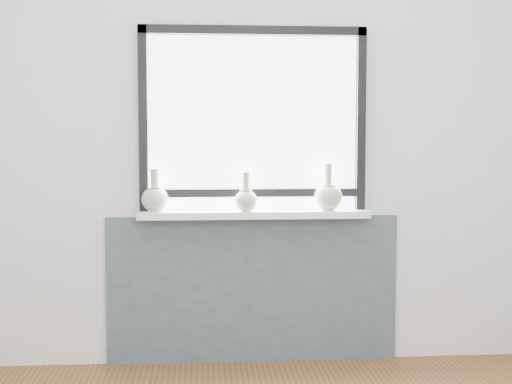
{
  "coord_description": "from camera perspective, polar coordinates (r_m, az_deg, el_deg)",
  "views": [
    {
      "loc": [
        -0.3,
        -2.33,
        1.31
      ],
      "look_at": [
        0.0,
        1.55,
        1.02
      ],
      "focal_mm": 50.0,
      "sensor_mm": 36.0,
      "label": 1
    }
  ],
  "objects": [
    {
      "name": "windowsill",
      "position": [
        4.07,
        -0.17,
        -1.8
      ],
      "size": [
        1.32,
        0.18,
        0.04
      ],
      "primitive_type": "cube",
      "color": "white",
      "rests_on": "apron_panel"
    },
    {
      "name": "back_wall",
      "position": [
        4.15,
        -0.28,
        4.12
      ],
      "size": [
        3.6,
        0.02,
        2.6
      ],
      "primitive_type": "cube",
      "color": "silver",
      "rests_on": "ground"
    },
    {
      "name": "vase_a",
      "position": [
        4.06,
        -8.08,
        -0.44
      ],
      "size": [
        0.15,
        0.15,
        0.24
      ],
      "rotation": [
        0.0,
        0.0,
        0.29
      ],
      "color": "#B6BD9A",
      "rests_on": "windowsill"
    },
    {
      "name": "vase_c",
      "position": [
        4.12,
        5.8,
        -0.28
      ],
      "size": [
        0.16,
        0.16,
        0.27
      ],
      "rotation": [
        0.0,
        0.0,
        -0.41
      ],
      "color": "#B6BD9A",
      "rests_on": "windowsill"
    },
    {
      "name": "vase_b",
      "position": [
        4.03,
        -0.81,
        -0.54
      ],
      "size": [
        0.13,
        0.13,
        0.22
      ],
      "rotation": [
        0.0,
        0.0,
        -0.34
      ],
      "color": "#B6BD9A",
      "rests_on": "windowsill"
    },
    {
      "name": "apron_panel",
      "position": [
        4.21,
        -0.24,
        -7.8
      ],
      "size": [
        1.7,
        0.03,
        0.86
      ],
      "primitive_type": "cube",
      "color": "#45545C",
      "rests_on": "ground"
    },
    {
      "name": "window",
      "position": [
        4.11,
        -0.24,
        6.09
      ],
      "size": [
        1.3,
        0.06,
        1.05
      ],
      "color": "black",
      "rests_on": "windowsill"
    }
  ]
}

